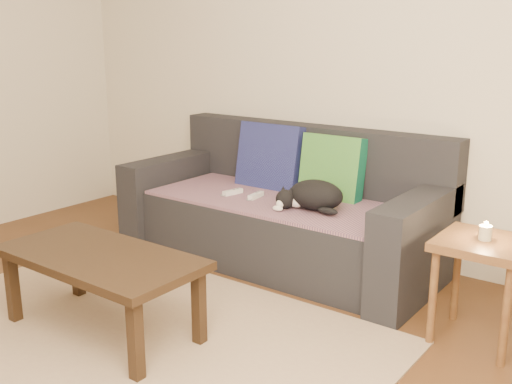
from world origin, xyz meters
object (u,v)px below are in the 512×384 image
Objects in this scene: wii_remote_a at (256,196)px; wii_remote_b at (233,192)px; coffee_table at (100,264)px; sofa at (283,215)px; cat at (313,196)px; side_table at (483,258)px.

wii_remote_a is 0.18m from wii_remote_b.
wii_remote_a is 0.14× the size of coffee_table.
sofa reaches higher than wii_remote_b.
wii_remote_b is (-0.62, -0.01, -0.07)m from cat.
wii_remote_b is 0.14× the size of coffee_table.
cat reaches higher than side_table.
coffee_table is at bearing -161.65° from wii_remote_b.
coffee_table is (-1.53, -1.04, -0.06)m from side_table.
wii_remote_a is 0.29× the size of side_table.
sofa is 14.00× the size of wii_remote_b.
cat is 0.39× the size of coffee_table.
sofa is at bearing 84.54° from coffee_table.
cat is at bearing -26.61° from sofa.
cat is at bearing -78.00° from wii_remote_b.
sofa is at bearing -42.87° from wii_remote_a.
wii_remote_a is at bearing 179.03° from cat.
coffee_table is at bearing 172.87° from wii_remote_a.
wii_remote_a is (-0.11, -0.15, 0.15)m from sofa.
wii_remote_a is at bearing 89.07° from coffee_table.
side_table reaches higher than coffee_table.
wii_remote_a is at bearing -126.67° from sofa.
wii_remote_b is 1.70m from side_table.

